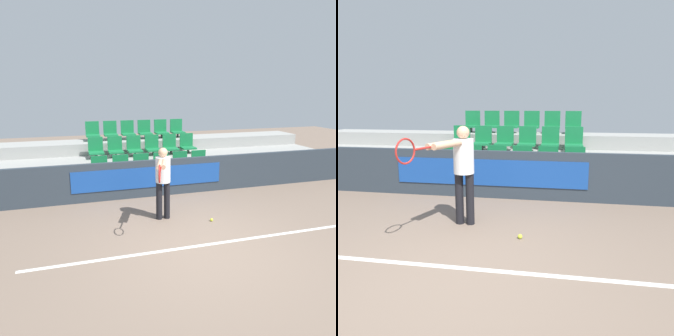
# 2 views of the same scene
# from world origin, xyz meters

# --- Properties ---
(ground_plane) EXTENTS (30.00, 30.00, 0.00)m
(ground_plane) POSITION_xyz_m (0.00, 0.00, 0.00)
(ground_plane) COLOR #7A6656
(court_baseline) EXTENTS (6.14, 0.08, 0.01)m
(court_baseline) POSITION_xyz_m (0.00, 0.15, 0.00)
(court_baseline) COLOR white
(court_baseline) RESTS_ON ground
(barrier_wall) EXTENTS (12.01, 0.14, 0.96)m
(barrier_wall) POSITION_xyz_m (-0.01, 3.08, 0.48)
(barrier_wall) COLOR #2D3842
(barrier_wall) RESTS_ON ground
(bleacher_tier_front) EXTENTS (11.61, 1.07, 0.36)m
(bleacher_tier_front) POSITION_xyz_m (0.00, 3.70, 0.18)
(bleacher_tier_front) COLOR #9E9E99
(bleacher_tier_front) RESTS_ON ground
(bleacher_tier_middle) EXTENTS (11.61, 1.07, 0.72)m
(bleacher_tier_middle) POSITION_xyz_m (0.00, 4.77, 0.36)
(bleacher_tier_middle) COLOR #9E9E99
(bleacher_tier_middle) RESTS_ON ground
(bleacher_tier_back) EXTENTS (11.61, 1.07, 1.08)m
(bleacher_tier_back) POSITION_xyz_m (0.00, 5.84, 0.54)
(bleacher_tier_back) COLOR #9E9E99
(bleacher_tier_back) RESTS_ON ground
(stadium_chair_0) EXTENTS (0.43, 0.43, 0.61)m
(stadium_chair_0) POSITION_xyz_m (-1.43, 3.84, 0.62)
(stadium_chair_0) COLOR #333333
(stadium_chair_0) RESTS_ON bleacher_tier_front
(stadium_chair_1) EXTENTS (0.43, 0.43, 0.61)m
(stadium_chair_1) POSITION_xyz_m (-0.86, 3.84, 0.62)
(stadium_chair_1) COLOR #333333
(stadium_chair_1) RESTS_ON bleacher_tier_front
(stadium_chair_2) EXTENTS (0.43, 0.43, 0.61)m
(stadium_chair_2) POSITION_xyz_m (-0.29, 3.84, 0.62)
(stadium_chair_2) COLOR #333333
(stadium_chair_2) RESTS_ON bleacher_tier_front
(stadium_chair_3) EXTENTS (0.43, 0.43, 0.61)m
(stadium_chair_3) POSITION_xyz_m (0.29, 3.84, 0.62)
(stadium_chair_3) COLOR #333333
(stadium_chair_3) RESTS_ON bleacher_tier_front
(stadium_chair_4) EXTENTS (0.43, 0.43, 0.61)m
(stadium_chair_4) POSITION_xyz_m (0.86, 3.84, 0.62)
(stadium_chair_4) COLOR #333333
(stadium_chair_4) RESTS_ON bleacher_tier_front
(stadium_chair_5) EXTENTS (0.43, 0.43, 0.61)m
(stadium_chair_5) POSITION_xyz_m (1.43, 3.84, 0.62)
(stadium_chair_5) COLOR #333333
(stadium_chair_5) RESTS_ON bleacher_tier_front
(stadium_chair_6) EXTENTS (0.43, 0.43, 0.61)m
(stadium_chair_6) POSITION_xyz_m (-1.43, 4.90, 0.98)
(stadium_chair_6) COLOR #333333
(stadium_chair_6) RESTS_ON bleacher_tier_middle
(stadium_chair_7) EXTENTS (0.43, 0.43, 0.61)m
(stadium_chair_7) POSITION_xyz_m (-0.86, 4.90, 0.98)
(stadium_chair_7) COLOR #333333
(stadium_chair_7) RESTS_ON bleacher_tier_middle
(stadium_chair_8) EXTENTS (0.43, 0.43, 0.61)m
(stadium_chair_8) POSITION_xyz_m (-0.29, 4.90, 0.98)
(stadium_chair_8) COLOR #333333
(stadium_chair_8) RESTS_ON bleacher_tier_middle
(stadium_chair_9) EXTENTS (0.43, 0.43, 0.61)m
(stadium_chair_9) POSITION_xyz_m (0.29, 4.90, 0.98)
(stadium_chair_9) COLOR #333333
(stadium_chair_9) RESTS_ON bleacher_tier_middle
(stadium_chair_10) EXTENTS (0.43, 0.43, 0.61)m
(stadium_chair_10) POSITION_xyz_m (0.86, 4.90, 0.98)
(stadium_chair_10) COLOR #333333
(stadium_chair_10) RESTS_ON bleacher_tier_middle
(stadium_chair_11) EXTENTS (0.43, 0.43, 0.61)m
(stadium_chair_11) POSITION_xyz_m (1.43, 4.90, 0.98)
(stadium_chair_11) COLOR #333333
(stadium_chair_11) RESTS_ON bleacher_tier_middle
(stadium_chair_12) EXTENTS (0.43, 0.43, 0.61)m
(stadium_chair_12) POSITION_xyz_m (-1.43, 5.97, 1.34)
(stadium_chair_12) COLOR #333333
(stadium_chair_12) RESTS_ON bleacher_tier_back
(stadium_chair_13) EXTENTS (0.43, 0.43, 0.61)m
(stadium_chair_13) POSITION_xyz_m (-0.86, 5.97, 1.34)
(stadium_chair_13) COLOR #333333
(stadium_chair_13) RESTS_ON bleacher_tier_back
(stadium_chair_14) EXTENTS (0.43, 0.43, 0.61)m
(stadium_chair_14) POSITION_xyz_m (-0.29, 5.97, 1.34)
(stadium_chair_14) COLOR #333333
(stadium_chair_14) RESTS_ON bleacher_tier_back
(stadium_chair_15) EXTENTS (0.43, 0.43, 0.61)m
(stadium_chair_15) POSITION_xyz_m (0.29, 5.97, 1.34)
(stadium_chair_15) COLOR #333333
(stadium_chair_15) RESTS_ON bleacher_tier_back
(stadium_chair_16) EXTENTS (0.43, 0.43, 0.61)m
(stadium_chair_16) POSITION_xyz_m (0.86, 5.97, 1.34)
(stadium_chair_16) COLOR #333333
(stadium_chair_16) RESTS_ON bleacher_tier_back
(stadium_chair_17) EXTENTS (0.43, 0.43, 0.61)m
(stadium_chair_17) POSITION_xyz_m (1.43, 5.97, 1.34)
(stadium_chair_17) COLOR #333333
(stadium_chair_17) RESTS_ON bleacher_tier_back
(tennis_player) EXTENTS (0.60, 1.44, 1.55)m
(tennis_player) POSITION_xyz_m (-0.35, 1.48, 0.95)
(tennis_player) COLOR black
(tennis_player) RESTS_ON ground
(tennis_ball) EXTENTS (0.07, 0.07, 0.07)m
(tennis_ball) POSITION_xyz_m (0.61, 1.11, 0.03)
(tennis_ball) COLOR #CCDB33
(tennis_ball) RESTS_ON ground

